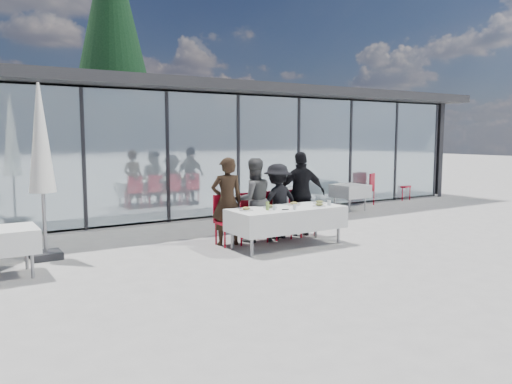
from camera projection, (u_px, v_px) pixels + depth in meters
ground at (299, 252)px, 9.15m from camera, size 90.00×90.00×0.00m
pavilion at (201, 135)px, 16.84m from camera, size 14.80×8.80×3.44m
treeline at (6, 134)px, 31.41m from camera, size 62.50×2.00×4.40m
dining_table at (287, 219)px, 9.54m from camera, size 2.26×0.96×0.75m
diner_a at (227, 201)px, 9.63m from camera, size 0.75×0.75×1.71m
diner_chair_a at (226, 217)px, 9.69m from camera, size 0.44×0.44×0.97m
diner_b at (253, 200)px, 9.95m from camera, size 0.96×0.96×1.67m
diner_chair_b at (253, 215)px, 10.01m from camera, size 0.44×0.44×0.97m
diner_c at (278, 201)px, 10.26m from camera, size 1.08×1.08×1.55m
diner_chair_c at (277, 212)px, 10.32m from camera, size 0.44×0.44×0.97m
diner_d at (301, 194)px, 10.58m from camera, size 1.32×1.32×1.78m
diner_chair_d at (300, 210)px, 10.64m from camera, size 0.44×0.44×0.97m
plate_a at (246, 209)px, 9.16m from camera, size 0.26×0.26×0.07m
plate_b at (270, 207)px, 9.45m from camera, size 0.26×0.26×0.07m
plate_c at (294, 204)px, 9.84m from camera, size 0.26×0.26×0.07m
plate_d at (319, 202)px, 10.08m from camera, size 0.26×0.26×0.07m
plate_extra at (319, 205)px, 9.68m from camera, size 0.26×0.26×0.07m
juice_bottle at (268, 206)px, 9.19m from camera, size 0.06×0.06×0.16m
drinking_glasses at (300, 206)px, 9.42m from camera, size 1.34×0.21×0.10m
folded_eyeglasses at (285, 209)px, 9.23m from camera, size 0.14×0.03×0.01m
spare_table_left at (6, 240)px, 7.47m from camera, size 0.86×0.86×0.74m
spare_table_right at (350, 191)px, 14.11m from camera, size 0.86×0.86×0.74m
spare_chair_a at (400, 184)px, 16.47m from camera, size 0.55×0.55×0.97m
spare_chair_b at (368, 188)px, 15.22m from camera, size 0.59×0.59×0.97m
market_umbrella at (41, 148)px, 8.40m from camera, size 0.50×0.50×3.00m
lounger at (304, 204)px, 13.61m from camera, size 0.65×1.35×0.72m
conifer_tree at (112, 37)px, 19.68m from camera, size 4.00×4.00×10.50m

